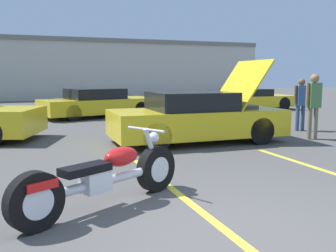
% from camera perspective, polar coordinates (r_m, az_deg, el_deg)
% --- Properties ---
extents(ground_plane, '(80.00, 80.00, 0.00)m').
position_cam_1_polar(ground_plane, '(4.20, 10.75, -16.57)').
color(ground_plane, '#514F4C').
extents(parking_stripe_back, '(0.12, 5.54, 0.01)m').
position_cam_1_polar(parking_stripe_back, '(5.16, 3.53, -11.72)').
color(parking_stripe_back, yellow).
rests_on(parking_stripe_back, ground).
extents(far_building, '(32.00, 4.20, 4.40)m').
position_cam_1_polar(far_building, '(29.36, -16.77, 8.58)').
color(far_building, beige).
rests_on(far_building, ground).
extents(motorcycle, '(2.40, 1.39, 0.98)m').
position_cam_1_polar(motorcycle, '(4.95, -9.72, -7.76)').
color(motorcycle, black).
rests_on(motorcycle, ground).
extents(show_car_hood_open, '(4.44, 1.95, 2.13)m').
position_cam_1_polar(show_car_hood_open, '(9.69, 4.49, 1.28)').
color(show_car_hood_open, yellow).
rests_on(show_car_hood_open, ground).
extents(parked_car_right_row, '(4.68, 1.92, 1.06)m').
position_cam_1_polar(parked_car_right_row, '(19.17, 12.17, 3.97)').
color(parked_car_right_row, yellow).
rests_on(parked_car_right_row, ground).
extents(parked_car_mid_right_row, '(5.08, 3.05, 1.19)m').
position_cam_1_polar(parked_car_mid_right_row, '(15.94, -10.55, 3.43)').
color(parked_car_mid_right_row, yellow).
rests_on(parked_car_mid_right_row, ground).
extents(spectator_near_motorcycle, '(0.52, 0.23, 1.76)m').
position_cam_1_polar(spectator_near_motorcycle, '(10.81, 21.32, 3.64)').
color(spectator_near_motorcycle, gray).
rests_on(spectator_near_motorcycle, ground).
extents(spectator_by_show_car, '(0.52, 0.21, 1.63)m').
position_cam_1_polar(spectator_by_show_car, '(12.36, 19.60, 3.75)').
color(spectator_by_show_car, '#38476B').
rests_on(spectator_by_show_car, ground).
extents(spectator_midground, '(0.52, 0.22, 1.64)m').
position_cam_1_polar(spectator_midground, '(14.00, 10.42, 4.51)').
color(spectator_midground, '#333338').
rests_on(spectator_midground, ground).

